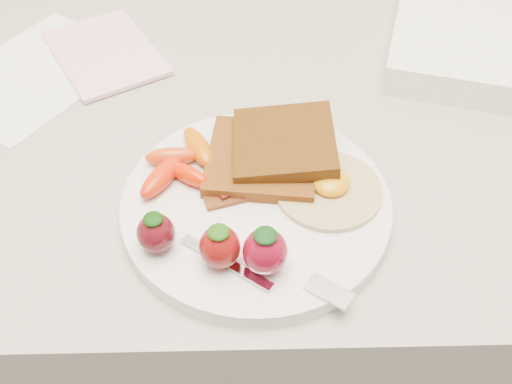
{
  "coord_description": "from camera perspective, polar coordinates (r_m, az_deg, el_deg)",
  "views": [
    {
      "loc": [
        -0.01,
        1.18,
        1.34
      ],
      "look_at": [
        0.0,
        1.55,
        0.93
      ],
      "focal_mm": 40.0,
      "sensor_mm": 36.0,
      "label": 1
    }
  ],
  "objects": [
    {
      "name": "toast_lower",
      "position": [
        0.6,
        0.6,
        3.37
      ],
      "size": [
        0.13,
        0.13,
        0.01
      ],
      "primitive_type": "cube",
      "rotation": [
        0.0,
        0.0,
        -0.12
      ],
      "color": "#501D06",
      "rests_on": "plate"
    },
    {
      "name": "plate",
      "position": [
        0.58,
        0.0,
        -1.27
      ],
      "size": [
        0.27,
        0.27,
        0.02
      ],
      "primitive_type": "cylinder",
      "color": "white",
      "rests_on": "counter"
    },
    {
      "name": "fried_egg",
      "position": [
        0.58,
        7.29,
        0.46
      ],
      "size": [
        0.14,
        0.14,
        0.02
      ],
      "color": "beige",
      "rests_on": "plate"
    },
    {
      "name": "notepad",
      "position": [
        0.81,
        -14.86,
        13.33
      ],
      "size": [
        0.19,
        0.21,
        0.01
      ],
      "primitive_type": "cube",
      "rotation": [
        0.0,
        0.0,
        0.51
      ],
      "color": "#FCB4CC",
      "rests_on": "paper_sheet"
    },
    {
      "name": "fork",
      "position": [
        0.51,
        1.62,
        -8.29
      ],
      "size": [
        0.15,
        0.08,
        0.0
      ],
      "color": "silver",
      "rests_on": "plate"
    },
    {
      "name": "bacon_strips",
      "position": [
        0.58,
        -0.22,
        0.71
      ],
      "size": [
        0.1,
        0.07,
        0.01
      ],
      "color": "#40170B",
      "rests_on": "plate"
    },
    {
      "name": "strawberries",
      "position": [
        0.51,
        -3.62,
        -5.25
      ],
      "size": [
        0.14,
        0.06,
        0.05
      ],
      "color": "#4A0911",
      "rests_on": "plate"
    },
    {
      "name": "baby_carrots",
      "position": [
        0.59,
        -7.63,
        2.94
      ],
      "size": [
        0.08,
        0.11,
        0.02
      ],
      "color": "red",
      "rests_on": "plate"
    },
    {
      "name": "counter",
      "position": [
        1.04,
        -0.22,
        -11.92
      ],
      "size": [
        2.0,
        0.6,
        0.9
      ],
      "primitive_type": "cube",
      "color": "gray",
      "rests_on": "ground"
    },
    {
      "name": "toast_upper",
      "position": [
        0.6,
        2.82,
        5.02
      ],
      "size": [
        0.11,
        0.11,
        0.02
      ],
      "primitive_type": "cube",
      "rotation": [
        0.0,
        -0.1,
        -0.01
      ],
      "color": "#352207",
      "rests_on": "toast_lower"
    },
    {
      "name": "paper_sheet",
      "position": [
        0.81,
        -21.13,
        11.08
      ],
      "size": [
        0.28,
        0.29,
        0.0
      ],
      "primitive_type": "cube",
      "rotation": [
        0.0,
        0.0,
        -0.6
      ],
      "color": "white",
      "rests_on": "counter"
    }
  ]
}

